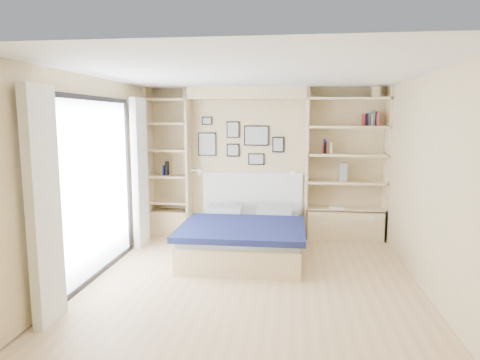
# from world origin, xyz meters

# --- Properties ---
(ground) EXTENTS (4.50, 4.50, 0.00)m
(ground) POSITION_xyz_m (0.00, 0.00, 0.00)
(ground) COLOR tan
(ground) RESTS_ON ground
(room_shell) EXTENTS (4.50, 4.50, 4.50)m
(room_shell) POSITION_xyz_m (-0.39, 1.52, 1.08)
(room_shell) COLOR tan
(room_shell) RESTS_ON ground
(bed) EXTENTS (1.72, 2.25, 1.07)m
(bed) POSITION_xyz_m (-0.22, 1.06, 0.27)
(bed) COLOR #DFBF89
(bed) RESTS_ON ground
(photo_gallery) EXTENTS (1.48, 0.02, 0.82)m
(photo_gallery) POSITION_xyz_m (-0.45, 2.22, 1.60)
(photo_gallery) COLOR black
(photo_gallery) RESTS_ON ground
(reading_lamps) EXTENTS (1.92, 0.12, 0.15)m
(reading_lamps) POSITION_xyz_m (-0.30, 2.00, 1.10)
(reading_lamps) COLOR silver
(reading_lamps) RESTS_ON ground
(shelf_decor) EXTENTS (3.60, 0.23, 2.03)m
(shelf_decor) POSITION_xyz_m (1.24, 2.07, 1.73)
(shelf_decor) COLOR #A51E1E
(shelf_decor) RESTS_ON ground
(deck_chair) EXTENTS (0.81, 0.98, 0.86)m
(deck_chair) POSITION_xyz_m (-3.56, 0.71, 0.41)
(deck_chair) COLOR tan
(deck_chair) RESTS_ON ground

